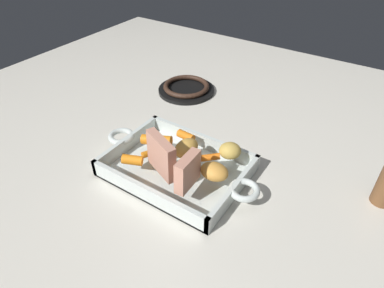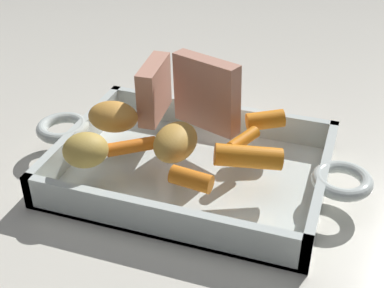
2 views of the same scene
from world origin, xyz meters
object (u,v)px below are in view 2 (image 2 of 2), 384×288
at_px(baby_carrot_center_right, 265,120).
at_px(potato_golden_small, 86,150).
at_px(roast_slice_outer, 207,93).
at_px(roasting_dish, 192,167).
at_px(baby_carrot_northwest, 248,157).
at_px(baby_carrot_short, 243,140).
at_px(baby_carrot_northeast, 131,146).
at_px(baby_carrot_center_left, 191,179).
at_px(roast_slice_thin, 154,90).
at_px(potato_near_roast, 113,117).
at_px(potato_golden_large, 176,142).

height_order(baby_carrot_center_right, potato_golden_small, potato_golden_small).
bearing_deg(roast_slice_outer, baby_carrot_center_right, -166.46).
height_order(roasting_dish, potato_golden_small, potato_golden_small).
relative_size(roast_slice_outer, baby_carrot_northwest, 1.20).
bearing_deg(baby_carrot_short, baby_carrot_center_right, -108.45).
bearing_deg(baby_carrot_northwest, baby_carrot_northeast, 6.70).
relative_size(baby_carrot_short, baby_carrot_northwest, 0.60).
bearing_deg(baby_carrot_center_left, baby_carrot_center_right, -108.32).
xyz_separation_m(roasting_dish, baby_carrot_northeast, (0.06, 0.03, 0.03)).
relative_size(roasting_dish, baby_carrot_short, 9.22).
bearing_deg(roast_slice_thin, roasting_dish, 140.74).
xyz_separation_m(baby_carrot_short, potato_golden_small, (0.15, 0.09, 0.01)).
relative_size(roast_slice_outer, potato_near_roast, 1.42).
bearing_deg(roast_slice_outer, potato_golden_large, 80.73).
xyz_separation_m(roast_slice_thin, baby_carrot_northwest, (-0.13, 0.07, -0.02)).
bearing_deg(roast_slice_outer, baby_carrot_short, 151.17).
distance_m(baby_carrot_short, potato_near_roast, 0.15).
xyz_separation_m(roasting_dish, baby_carrot_center_right, (-0.07, -0.07, 0.04)).
xyz_separation_m(roasting_dish, potato_near_roast, (0.10, -0.01, 0.04)).
bearing_deg(baby_carrot_center_left, baby_carrot_northwest, -130.02).
distance_m(roasting_dish, baby_carrot_center_left, 0.08).
bearing_deg(roasting_dish, roast_slice_outer, -90.95).
distance_m(baby_carrot_northwest, potato_golden_large, 0.08).
height_order(baby_carrot_short, baby_carrot_center_right, baby_carrot_center_right).
height_order(baby_carrot_northwest, potato_golden_small, potato_golden_small).
height_order(roast_slice_outer, potato_near_roast, roast_slice_outer).
height_order(roast_slice_outer, baby_carrot_center_left, roast_slice_outer).
relative_size(baby_carrot_short, potato_golden_large, 0.67).
distance_m(roast_slice_thin, baby_carrot_northeast, 0.09).
relative_size(baby_carrot_center_left, potato_golden_small, 0.89).
bearing_deg(baby_carrot_northeast, baby_carrot_center_left, 154.88).
distance_m(roast_slice_thin, potato_near_roast, 0.06).
xyz_separation_m(baby_carrot_northwest, potato_golden_large, (0.08, 0.01, 0.01)).
bearing_deg(baby_carrot_northwest, baby_carrot_center_right, -90.17).
bearing_deg(roast_slice_outer, baby_carrot_center_left, 100.20).
bearing_deg(baby_carrot_northwest, potato_near_roast, -8.14).
xyz_separation_m(baby_carrot_short, potato_golden_large, (0.06, 0.04, 0.01)).
bearing_deg(baby_carrot_center_right, roast_slice_outer, 13.54).
xyz_separation_m(roast_slice_outer, baby_carrot_northwest, (-0.07, 0.07, -0.03)).
xyz_separation_m(roast_slice_outer, baby_carrot_center_left, (-0.02, 0.12, -0.03)).
height_order(baby_carrot_northeast, potato_golden_small, potato_golden_small).
distance_m(baby_carrot_short, baby_carrot_northeast, 0.12).
height_order(roast_slice_thin, baby_carrot_center_left, roast_slice_thin).
distance_m(baby_carrot_northeast, baby_carrot_center_right, 0.16).
xyz_separation_m(roast_slice_outer, potato_golden_large, (0.01, 0.07, -0.02)).
relative_size(baby_carrot_center_right, potato_golden_large, 0.69).
bearing_deg(potato_golden_small, baby_carrot_northwest, -162.44).
height_order(roast_slice_thin, potato_golden_large, roast_slice_thin).
distance_m(roast_slice_thin, baby_carrot_center_left, 0.15).
bearing_deg(potato_golden_large, baby_carrot_short, -144.87).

